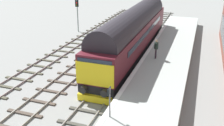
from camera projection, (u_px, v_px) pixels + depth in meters
name	position (u px, v px, depth m)	size (l,w,h in m)	color
ground_plane	(112.00, 81.00, 20.43)	(140.00, 140.00, 0.00)	gray
track_main	(112.00, 81.00, 20.41)	(2.50, 60.00, 0.15)	gray
track_adjacent_west	(71.00, 75.00, 21.51)	(2.50, 60.00, 0.15)	gray
track_adjacent_far_west	(35.00, 69.00, 22.59)	(2.50, 60.00, 0.15)	gray
station_platform	(158.00, 82.00, 19.14)	(4.00, 44.00, 1.01)	#A0A8A2
diesel_locomotive	(134.00, 31.00, 25.14)	(2.74, 19.96, 4.68)	black
signal_post_mid	(77.00, 9.00, 33.27)	(0.44, 0.22, 4.54)	gray
platform_number_sign	(110.00, 98.00, 13.68)	(0.10, 0.44, 1.73)	slate
waiting_passenger	(156.00, 47.00, 22.05)	(0.37, 0.51, 1.64)	#2E252F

